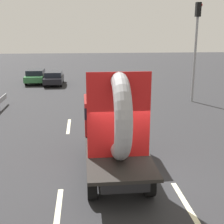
{
  "coord_description": "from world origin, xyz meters",
  "views": [
    {
      "loc": [
        -1.45,
        -8.9,
        4.8
      ],
      "look_at": [
        -0.39,
        1.69,
        1.93
      ],
      "focal_mm": 48.36,
      "sensor_mm": 36.0,
      "label": 1
    }
  ],
  "objects_px": {
    "flatbed_truck": "(113,123)",
    "distant_sedan": "(54,78)",
    "oncoming_car": "(36,76)",
    "traffic_light": "(196,40)"
  },
  "relations": [
    {
      "from": "flatbed_truck",
      "to": "distant_sedan",
      "type": "relative_size",
      "value": 1.38
    },
    {
      "from": "flatbed_truck",
      "to": "distant_sedan",
      "type": "distance_m",
      "value": 18.19
    },
    {
      "from": "flatbed_truck",
      "to": "oncoming_car",
      "type": "xyz_separation_m",
      "value": [
        -5.4,
        18.95,
        -0.96
      ]
    },
    {
      "from": "traffic_light",
      "to": "oncoming_car",
      "type": "xyz_separation_m",
      "value": [
        -12.0,
        9.01,
        -3.55
      ]
    },
    {
      "from": "distant_sedan",
      "to": "oncoming_car",
      "type": "xyz_separation_m",
      "value": [
        -1.77,
        1.15,
        0.03
      ]
    },
    {
      "from": "oncoming_car",
      "to": "traffic_light",
      "type": "bearing_deg",
      "value": -36.9
    },
    {
      "from": "distant_sedan",
      "to": "traffic_light",
      "type": "bearing_deg",
      "value": -37.54
    },
    {
      "from": "flatbed_truck",
      "to": "traffic_light",
      "type": "distance_m",
      "value": 12.21
    },
    {
      "from": "traffic_light",
      "to": "oncoming_car",
      "type": "height_order",
      "value": "traffic_light"
    },
    {
      "from": "flatbed_truck",
      "to": "distant_sedan",
      "type": "bearing_deg",
      "value": 101.52
    }
  ]
}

